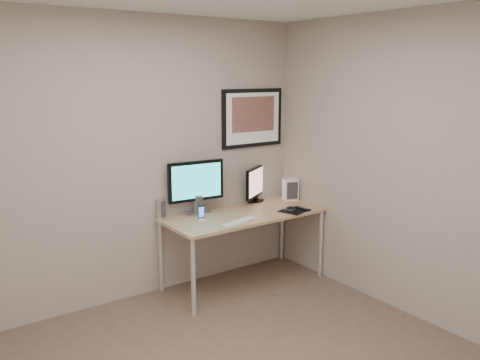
{
  "coord_description": "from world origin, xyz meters",
  "views": [
    {
      "loc": [
        -1.81,
        -2.55,
        2.08
      ],
      "look_at": [
        0.78,
        1.1,
        1.13
      ],
      "focal_mm": 38.0,
      "sensor_mm": 36.0,
      "label": 1
    }
  ],
  "objects_px": {
    "monitor_large": "(196,185)",
    "phone_dock": "(201,213)",
    "speaker_left": "(160,209)",
    "framed_art": "(252,118)",
    "keyboard": "(239,222)",
    "fan_unit": "(290,189)",
    "desk": "(244,219)",
    "monitor_tv": "(256,183)",
    "speaker_right": "(199,205)"
  },
  "relations": [
    {
      "from": "monitor_large",
      "to": "desk",
      "type": "bearing_deg",
      "value": -26.5
    },
    {
      "from": "monitor_large",
      "to": "speaker_right",
      "type": "xyz_separation_m",
      "value": [
        0.01,
        -0.03,
        -0.19
      ]
    },
    {
      "from": "monitor_tv",
      "to": "keyboard",
      "type": "distance_m",
      "value": 0.81
    },
    {
      "from": "monitor_large",
      "to": "keyboard",
      "type": "bearing_deg",
      "value": -64.95
    },
    {
      "from": "desk",
      "to": "fan_unit",
      "type": "bearing_deg",
      "value": 10.06
    },
    {
      "from": "phone_dock",
      "to": "framed_art",
      "type": "bearing_deg",
      "value": 31.1
    },
    {
      "from": "monitor_tv",
      "to": "fan_unit",
      "type": "height_order",
      "value": "monitor_tv"
    },
    {
      "from": "framed_art",
      "to": "keyboard",
      "type": "height_order",
      "value": "framed_art"
    },
    {
      "from": "monitor_tv",
      "to": "phone_dock",
      "type": "xyz_separation_m",
      "value": [
        -0.83,
        -0.25,
        -0.13
      ]
    },
    {
      "from": "speaker_left",
      "to": "speaker_right",
      "type": "xyz_separation_m",
      "value": [
        0.37,
        -0.08,
        0.0
      ]
    },
    {
      "from": "framed_art",
      "to": "monitor_tv",
      "type": "distance_m",
      "value": 0.69
    },
    {
      "from": "monitor_tv",
      "to": "speaker_left",
      "type": "height_order",
      "value": "monitor_tv"
    },
    {
      "from": "speaker_left",
      "to": "framed_art",
      "type": "bearing_deg",
      "value": -18.32
    },
    {
      "from": "monitor_tv",
      "to": "speaker_right",
      "type": "xyz_separation_m",
      "value": [
        -0.74,
        -0.06,
        -0.11
      ]
    },
    {
      "from": "desk",
      "to": "phone_dock",
      "type": "bearing_deg",
      "value": 175.97
    },
    {
      "from": "monitor_large",
      "to": "keyboard",
      "type": "xyz_separation_m",
      "value": [
        0.17,
        -0.48,
        -0.28
      ]
    },
    {
      "from": "monitor_large",
      "to": "keyboard",
      "type": "distance_m",
      "value": 0.58
    },
    {
      "from": "speaker_left",
      "to": "fan_unit",
      "type": "relative_size",
      "value": 0.8
    },
    {
      "from": "speaker_left",
      "to": "keyboard",
      "type": "distance_m",
      "value": 0.76
    },
    {
      "from": "speaker_left",
      "to": "desk",
      "type": "bearing_deg",
      "value": -41.74
    },
    {
      "from": "desk",
      "to": "monitor_large",
      "type": "distance_m",
      "value": 0.58
    },
    {
      "from": "keyboard",
      "to": "fan_unit",
      "type": "height_order",
      "value": "fan_unit"
    },
    {
      "from": "monitor_large",
      "to": "fan_unit",
      "type": "height_order",
      "value": "monitor_large"
    },
    {
      "from": "desk",
      "to": "monitor_large",
      "type": "xyz_separation_m",
      "value": [
        -0.39,
        0.25,
        0.36
      ]
    },
    {
      "from": "speaker_left",
      "to": "fan_unit",
      "type": "xyz_separation_m",
      "value": [
        1.46,
        -0.18,
        0.02
      ]
    },
    {
      "from": "framed_art",
      "to": "monitor_large",
      "type": "height_order",
      "value": "framed_art"
    },
    {
      "from": "speaker_right",
      "to": "fan_unit",
      "type": "height_order",
      "value": "fan_unit"
    },
    {
      "from": "monitor_large",
      "to": "keyboard",
      "type": "relative_size",
      "value": 1.36
    },
    {
      "from": "speaker_left",
      "to": "keyboard",
      "type": "height_order",
      "value": "speaker_left"
    },
    {
      "from": "fan_unit",
      "to": "monitor_large",
      "type": "bearing_deg",
      "value": -165.8
    },
    {
      "from": "speaker_left",
      "to": "keyboard",
      "type": "xyz_separation_m",
      "value": [
        0.53,
        -0.54,
        -0.09
      ]
    },
    {
      "from": "framed_art",
      "to": "speaker_left",
      "type": "bearing_deg",
      "value": -178.46
    },
    {
      "from": "framed_art",
      "to": "speaker_right",
      "type": "distance_m",
      "value": 1.09
    },
    {
      "from": "framed_art",
      "to": "speaker_left",
      "type": "relative_size",
      "value": 3.95
    },
    {
      "from": "keyboard",
      "to": "fan_unit",
      "type": "bearing_deg",
      "value": 7.47
    },
    {
      "from": "framed_art",
      "to": "speaker_left",
      "type": "xyz_separation_m",
      "value": [
        -1.1,
        -0.03,
        -0.8
      ]
    },
    {
      "from": "desk",
      "to": "monitor_tv",
      "type": "relative_size",
      "value": 3.75
    },
    {
      "from": "monitor_large",
      "to": "fan_unit",
      "type": "xyz_separation_m",
      "value": [
        1.1,
        -0.12,
        -0.17
      ]
    },
    {
      "from": "framed_art",
      "to": "monitor_large",
      "type": "bearing_deg",
      "value": -173.43
    },
    {
      "from": "monitor_large",
      "to": "monitor_tv",
      "type": "xyz_separation_m",
      "value": [
        0.75,
        0.04,
        -0.09
      ]
    },
    {
      "from": "desk",
      "to": "keyboard",
      "type": "xyz_separation_m",
      "value": [
        -0.22,
        -0.24,
        0.07
      ]
    },
    {
      "from": "desk",
      "to": "fan_unit",
      "type": "xyz_separation_m",
      "value": [
        0.71,
        0.13,
        0.18
      ]
    },
    {
      "from": "monitor_large",
      "to": "phone_dock",
      "type": "xyz_separation_m",
      "value": [
        -0.08,
        -0.21,
        -0.22
      ]
    },
    {
      "from": "monitor_large",
      "to": "phone_dock",
      "type": "distance_m",
      "value": 0.31
    },
    {
      "from": "framed_art",
      "to": "monitor_large",
      "type": "distance_m",
      "value": 0.96
    },
    {
      "from": "speaker_left",
      "to": "speaker_right",
      "type": "height_order",
      "value": "speaker_right"
    },
    {
      "from": "monitor_large",
      "to": "phone_dock",
      "type": "bearing_deg",
      "value": -103.63
    },
    {
      "from": "keyboard",
      "to": "framed_art",
      "type": "bearing_deg",
      "value": 31.08
    },
    {
      "from": "monitor_tv",
      "to": "speaker_left",
      "type": "relative_size",
      "value": 2.25
    },
    {
      "from": "phone_dock",
      "to": "fan_unit",
      "type": "xyz_separation_m",
      "value": [
        1.18,
        0.09,
        0.05
      ]
    }
  ]
}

